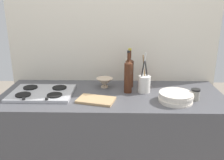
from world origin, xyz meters
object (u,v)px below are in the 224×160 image
object	(u,v)px
mixing_bowl	(105,82)
condiment_jar_rear	(145,80)
utensil_crock	(144,83)
cutting_board	(96,100)
condiment_jar_front	(195,95)
stovetop_hob	(42,93)
wine_bottle_mid_left	(128,76)
wine_bottle_leftmost	(129,72)
plate_stack	(176,97)

from	to	relation	value
mixing_bowl	condiment_jar_rear	size ratio (longest dim) A/B	1.51
utensil_crock	cutting_board	distance (m)	0.44
condiment_jar_front	condiment_jar_rear	distance (m)	0.48
stovetop_hob	condiment_jar_front	size ratio (longest dim) A/B	5.47
wine_bottle_mid_left	utensil_crock	bearing A→B (deg)	2.89
mixing_bowl	condiment_jar_front	xyz separation A→B (m)	(0.70, -0.27, -0.00)
mixing_bowl	cutting_board	distance (m)	0.31
wine_bottle_leftmost	wine_bottle_mid_left	world-z (taller)	wine_bottle_mid_left
wine_bottle_mid_left	mixing_bowl	distance (m)	0.25
wine_bottle_leftmost	wine_bottle_mid_left	bearing A→B (deg)	-96.93
stovetop_hob	wine_bottle_leftmost	distance (m)	0.75
condiment_jar_front	cutting_board	world-z (taller)	condiment_jar_front
wine_bottle_leftmost	plate_stack	bearing A→B (deg)	-44.48
condiment_jar_front	condiment_jar_rear	size ratio (longest dim) A/B	0.95
wine_bottle_leftmost	mixing_bowl	world-z (taller)	wine_bottle_leftmost
stovetop_hob	plate_stack	bearing A→B (deg)	-6.71
utensil_crock	condiment_jar_rear	bearing A→B (deg)	81.53
wine_bottle_leftmost	cutting_board	size ratio (longest dim) A/B	1.24
mixing_bowl	condiment_jar_front	size ratio (longest dim) A/B	1.59
wine_bottle_mid_left	utensil_crock	xyz separation A→B (m)	(0.13, 0.01, -0.06)
utensil_crock	condiment_jar_front	size ratio (longest dim) A/B	3.67
wine_bottle_mid_left	mixing_bowl	world-z (taller)	wine_bottle_mid_left
stovetop_hob	mixing_bowl	world-z (taller)	mixing_bowl
stovetop_hob	utensil_crock	size ratio (longest dim) A/B	1.49
stovetop_hob	wine_bottle_leftmost	xyz separation A→B (m)	(0.71, 0.21, 0.12)
wine_bottle_leftmost	condiment_jar_front	xyz separation A→B (m)	(0.49, -0.30, -0.09)
mixing_bowl	condiment_jar_rear	world-z (taller)	condiment_jar_rear
wine_bottle_mid_left	utensil_crock	world-z (taller)	wine_bottle_mid_left
plate_stack	mixing_bowl	world-z (taller)	mixing_bowl
wine_bottle_mid_left	condiment_jar_front	world-z (taller)	wine_bottle_mid_left
mixing_bowl	utensil_crock	world-z (taller)	utensil_crock
plate_stack	condiment_jar_rear	bearing A→B (deg)	118.02
wine_bottle_mid_left	condiment_jar_rear	distance (m)	0.25
condiment_jar_rear	plate_stack	bearing A→B (deg)	-61.98
condiment_jar_rear	cutting_board	distance (m)	0.55
wine_bottle_mid_left	mixing_bowl	bearing A→B (deg)	149.73
condiment_jar_front	cutting_board	xyz separation A→B (m)	(-0.75, -0.04, -0.04)
stovetop_hob	wine_bottle_mid_left	xyz separation A→B (m)	(0.69, 0.07, 0.13)
stovetop_hob	cutting_board	xyz separation A→B (m)	(0.45, -0.13, -0.00)
mixing_bowl	cutting_board	world-z (taller)	mixing_bowl
plate_stack	mixing_bowl	bearing A→B (deg)	150.99
stovetop_hob	wine_bottle_leftmost	bearing A→B (deg)	16.12
utensil_crock	condiment_jar_front	distance (m)	0.41
plate_stack	wine_bottle_mid_left	size ratio (longest dim) A/B	0.74
stovetop_hob	condiment_jar_front	bearing A→B (deg)	-4.32
cutting_board	mixing_bowl	bearing A→B (deg)	80.88
cutting_board	condiment_jar_front	bearing A→B (deg)	2.72
mixing_bowl	condiment_jar_front	distance (m)	0.75
plate_stack	mixing_bowl	distance (m)	0.63
wine_bottle_mid_left	mixing_bowl	size ratio (longest dim) A/B	2.45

